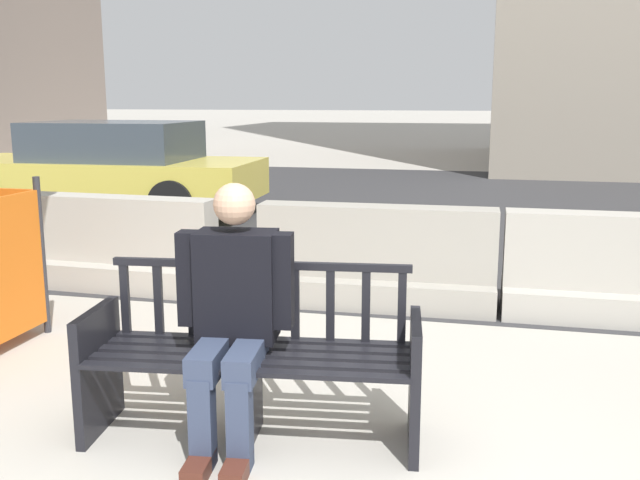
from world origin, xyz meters
TOP-DOWN VIEW (x-y plane):
  - street_asphalt at (0.00, 8.70)m, footprint 120.00×12.00m
  - street_bench at (-0.69, 0.56)m, footprint 1.74×0.71m
  - seated_person at (-0.76, 0.49)m, footprint 0.59×0.76m
  - jersey_barrier_centre at (-0.46, 3.12)m, footprint 2.01×0.72m
  - jersey_barrier_left at (-2.92, 3.14)m, footprint 2.03×0.76m
  - jersey_barrier_right at (1.59, 3.14)m, footprint 2.00×0.68m
  - car_taxi_near at (-5.14, 6.96)m, footprint 4.69×2.10m

SIDE VIEW (x-z plane):
  - street_asphalt at x=0.00m, z-range 0.00..0.01m
  - jersey_barrier_centre at x=-0.46m, z-range -0.08..0.76m
  - jersey_barrier_left at x=-2.92m, z-range -0.08..0.76m
  - jersey_barrier_right at x=1.59m, z-range -0.08..0.76m
  - street_bench at x=-0.69m, z-range -0.04..0.84m
  - seated_person at x=-0.76m, z-range 0.03..1.35m
  - car_taxi_near at x=-5.14m, z-range 0.00..1.38m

